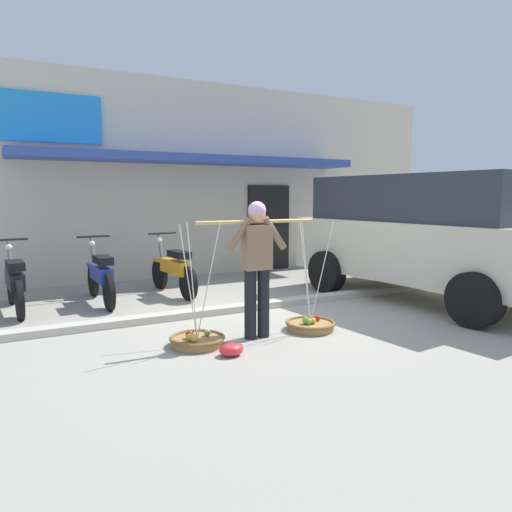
% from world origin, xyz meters
% --- Properties ---
extents(ground_plane, '(90.00, 90.00, 0.00)m').
position_xyz_m(ground_plane, '(0.00, 0.00, 0.00)').
color(ground_plane, '#9E998C').
extents(sidewalk_curb, '(20.00, 0.24, 0.10)m').
position_xyz_m(sidewalk_curb, '(0.00, 0.70, 0.05)').
color(sidewalk_curb, '#BAB4A5').
rests_on(sidewalk_curb, ground).
extents(fruit_vendor, '(1.56, 0.22, 1.70)m').
position_xyz_m(fruit_vendor, '(-0.51, -0.65, 0.98)').
color(fruit_vendor, black).
rests_on(fruit_vendor, ground).
extents(fruit_basket_left_side, '(0.66, 0.66, 1.45)m').
position_xyz_m(fruit_basket_left_side, '(-1.30, -0.62, 0.07)').
color(fruit_basket_left_side, '#9E7542').
rests_on(fruit_basket_left_side, ground).
extents(fruit_basket_right_side, '(0.66, 0.66, 1.45)m').
position_xyz_m(fruit_basket_right_side, '(0.27, -0.69, 0.08)').
color(fruit_basket_right_side, '#9E7542').
rests_on(fruit_basket_right_side, ground).
extents(motorcycle_nearest_shop, '(0.54, 1.82, 1.09)m').
position_xyz_m(motorcycle_nearest_shop, '(-3.12, 2.26, 0.45)').
color(motorcycle_nearest_shop, black).
rests_on(motorcycle_nearest_shop, ground).
extents(motorcycle_second_in_row, '(0.54, 1.82, 1.09)m').
position_xyz_m(motorcycle_second_in_row, '(-1.86, 2.25, 0.45)').
color(motorcycle_second_in_row, black).
rests_on(motorcycle_second_in_row, ground).
extents(motorcycle_third_in_row, '(0.54, 1.82, 1.09)m').
position_xyz_m(motorcycle_third_in_row, '(-0.57, 2.37, 0.45)').
color(motorcycle_third_in_row, black).
rests_on(motorcycle_third_in_row, ground).
extents(parked_truck, '(2.52, 4.96, 2.10)m').
position_xyz_m(parked_truck, '(3.07, -0.04, 1.13)').
color(parked_truck, beige).
rests_on(parked_truck, ground).
extents(storefront_building, '(13.00, 6.00, 4.20)m').
position_xyz_m(storefront_building, '(0.42, 6.64, 2.10)').
color(storefront_building, beige).
rests_on(storefront_building, ground).
extents(plastic_litter_bag, '(0.28, 0.22, 0.14)m').
position_xyz_m(plastic_litter_bag, '(-1.09, -1.14, 0.07)').
color(plastic_litter_bag, red).
rests_on(plastic_litter_bag, ground).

